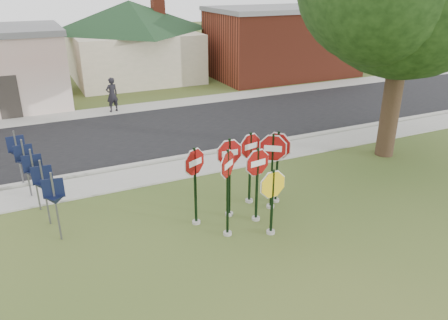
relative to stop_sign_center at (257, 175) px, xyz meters
name	(u,v)px	position (x,y,z in m)	size (l,w,h in m)	color
ground	(266,242)	(-0.32, -1.17, -1.45)	(120.00, 120.00, 0.00)	#324C1C
sidewalk_near	(193,167)	(-0.32, 4.33, -1.42)	(60.00, 1.60, 0.06)	gray
road	(157,132)	(-0.32, 8.83, -1.43)	(60.00, 7.00, 0.04)	black
sidewalk_far	(134,108)	(-0.32, 13.13, -1.42)	(60.00, 1.60, 0.06)	gray
curb	(183,157)	(-0.32, 5.33, -1.38)	(60.00, 0.20, 0.14)	gray
stop_sign_center	(257,175)	(0.00, 0.00, 0.00)	(1.08, 0.24, 2.37)	#9C9891
stop_sign_yellow	(272,195)	(0.02, -0.83, -0.25)	(1.09, 0.24, 2.05)	#9C9891
stop_sign_left	(228,181)	(-1.11, -0.38, 0.18)	(0.81, 0.66, 2.64)	#9C9891
stop_sign_right	(272,160)	(0.77, 0.46, 0.13)	(0.94, 0.67, 2.54)	#9C9891
stop_sign_back_right	(250,158)	(0.35, 1.07, 0.05)	(1.06, 0.27, 2.44)	#9C9891
stop_sign_back_left	(229,167)	(-0.60, 0.57, 0.14)	(1.08, 0.24, 2.56)	#9C9891
stop_sign_far_right	(278,157)	(1.12, 0.74, 0.09)	(0.68, 0.95, 2.48)	#9C9891
stop_sign_far_left	(195,176)	(-1.67, 0.55, 0.07)	(0.97, 0.49, 2.47)	#9C9891
route_sign_row	(34,173)	(-5.72, 3.33, -0.23)	(1.43, 4.63, 2.00)	#59595E
building_house	(130,25)	(1.69, 20.83, 2.19)	(11.60, 11.60, 6.20)	beige
building_brick	(283,41)	(11.68, 17.33, 0.95)	(10.20, 6.20, 4.75)	maroon
pedestrian	(112,95)	(-1.46, 12.91, -0.49)	(0.66, 0.43, 1.80)	black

